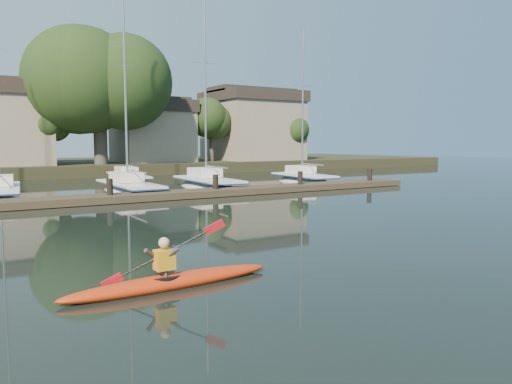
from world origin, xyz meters
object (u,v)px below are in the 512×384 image
sailboat_4 (303,185)px  sailboat_6 (128,184)px  sailboat_1 (0,201)px  dock (166,195)px  kayak (170,279)px  sailboat_2 (129,196)px  sailboat_3 (208,191)px

sailboat_4 → sailboat_6: 13.44m
sailboat_1 → dock: bearing=-28.3°
kayak → sailboat_2: bearing=72.3°
sailboat_4 → sailboat_2: bearing=-174.6°
dock → sailboat_1: bearing=145.3°
sailboat_1 → sailboat_6: 11.75m
sailboat_6 → sailboat_3: bearing=-65.5°
sailboat_2 → sailboat_6: 8.66m
sailboat_1 → sailboat_3: bearing=1.7°
sailboat_3 → kayak: bearing=-115.8°
kayak → sailboat_1: 20.87m
sailboat_2 → dock: bearing=-79.8°
kayak → sailboat_2: (5.27, 19.64, -0.37)m
sailboat_1 → sailboat_6: (9.35, 7.12, 0.01)m
sailboat_6 → sailboat_1: bearing=-137.3°
sailboat_2 → sailboat_3: (5.32, 0.16, -0.02)m
kayak → sailboat_6: 28.99m
kayak → dock: 16.69m
sailboat_2 → kayak: bearing=-105.1°
dock → sailboat_1: (-7.58, 5.25, -0.39)m
sailboat_3 → sailboat_1: bearing=177.6°
sailboat_3 → sailboat_6: size_ratio=0.94×
kayak → sailboat_4: bearing=44.4°
dock → sailboat_6: 12.49m
dock → sailboat_6: size_ratio=2.26×
sailboat_1 → kayak: bearing=-79.3°
sailboat_1 → sailboat_2: (6.85, -1.17, -0.00)m
dock → sailboat_3: 6.25m
sailboat_2 → sailboat_1: bearing=170.2°
sailboat_3 → sailboat_6: 8.60m
dock → sailboat_2: sailboat_2 is taller
sailboat_2 → sailboat_3: bearing=1.7°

